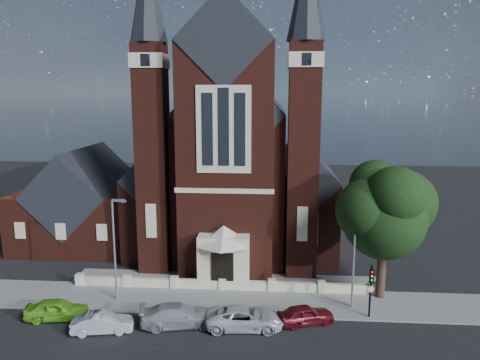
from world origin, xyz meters
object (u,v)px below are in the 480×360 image
(parish_hall, at_px, (86,206))
(car_lime_van, at_px, (57,309))
(church, at_px, (238,162))
(street_lamp_left, at_px, (115,244))
(car_silver_a, at_px, (102,323))
(car_silver_b, at_px, (179,315))
(traffic_signal, at_px, (371,285))
(street_tree, at_px, (387,213))
(car_white_suv, at_px, (245,318))
(street_lamp_right, at_px, (355,250))
(car_dark_red, at_px, (305,315))

(parish_hall, relative_size, car_lime_van, 2.79)
(church, relative_size, street_lamp_left, 4.31)
(car_silver_a, xyz_separation_m, car_silver_b, (4.94, 1.28, 0.10))
(church, distance_m, traffic_signal, 23.94)
(traffic_signal, distance_m, car_lime_van, 22.35)
(street_lamp_left, height_order, traffic_signal, street_lamp_left)
(street_tree, height_order, car_white_suv, street_tree)
(street_lamp_left, height_order, street_lamp_right, same)
(parish_hall, distance_m, traffic_signal, 31.20)
(street_tree, height_order, car_silver_b, street_tree)
(car_white_suv, bearing_deg, church, 1.93)
(parish_hall, relative_size, traffic_signal, 3.05)
(traffic_signal, bearing_deg, street_lamp_right, 120.01)
(car_silver_a, bearing_deg, street_lamp_left, -4.59)
(car_white_suv, distance_m, car_dark_red, 4.27)
(church, height_order, parish_hall, church)
(street_tree, distance_m, street_lamp_right, 3.84)
(car_dark_red, bearing_deg, car_silver_a, 80.15)
(traffic_signal, height_order, car_silver_b, traffic_signal)
(car_silver_b, bearing_deg, church, -17.40)
(street_lamp_right, bearing_deg, parish_hall, 151.78)
(street_tree, bearing_deg, car_dark_red, -144.86)
(parish_hall, xyz_separation_m, car_silver_a, (8.69, -18.87, -3.34))
(car_silver_a, distance_m, car_dark_red, 13.88)
(parish_hall, xyz_separation_m, car_silver_b, (13.63, -17.59, -3.24))
(street_lamp_left, bearing_deg, car_silver_a, -82.99)
(car_silver_b, bearing_deg, street_lamp_left, 45.66)
(parish_hall, bearing_deg, traffic_signal, -29.98)
(street_tree, xyz_separation_m, car_silver_b, (-14.96, -5.30, -6.19))
(parish_hall, height_order, car_silver_b, parish_hall)
(street_tree, xyz_separation_m, car_dark_red, (-6.21, -4.37, -6.28))
(street_lamp_right, bearing_deg, street_tree, 34.26)
(parish_hall, bearing_deg, car_silver_b, -52.22)
(street_tree, xyz_separation_m, traffic_signal, (-1.60, -3.28, -4.38))
(church, height_order, car_dark_red, church)
(car_lime_van, height_order, car_silver_a, car_lime_van)
(church, height_order, car_lime_van, church)
(car_silver_a, bearing_deg, car_lime_van, 56.68)
(street_lamp_right, bearing_deg, car_lime_van, -171.15)
(church, relative_size, traffic_signal, 8.72)
(car_lime_van, xyz_separation_m, car_silver_a, (3.89, -1.55, -0.08))
(parish_hall, bearing_deg, street_lamp_right, -28.22)
(car_silver_a, bearing_deg, parish_hall, 13.12)
(car_silver_a, distance_m, car_silver_b, 5.11)
(parish_hall, distance_m, street_lamp_right, 29.62)
(traffic_signal, xyz_separation_m, car_dark_red, (-4.61, -1.09, -1.90))
(church, bearing_deg, car_dark_red, -73.52)
(parish_hall, relative_size, car_white_suv, 2.28)
(car_lime_van, bearing_deg, church, -34.92)
(car_silver_b, distance_m, car_white_suv, 4.58)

